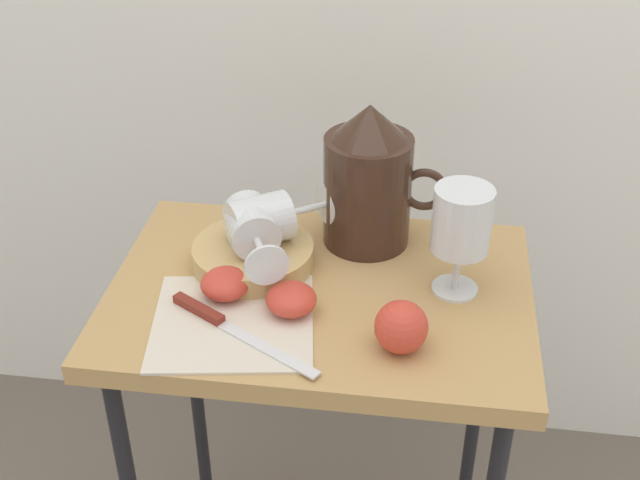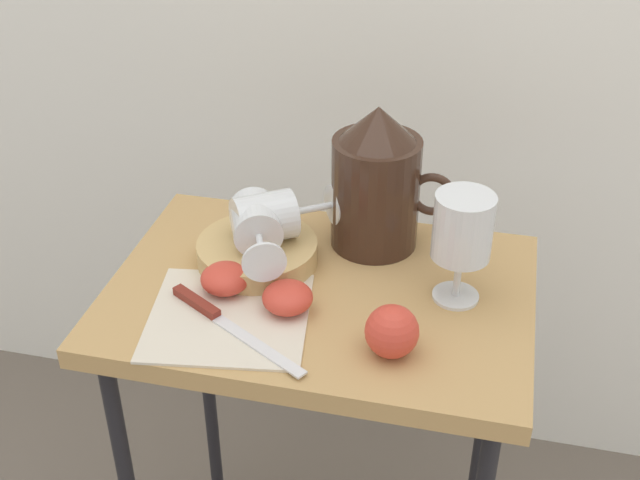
{
  "view_description": "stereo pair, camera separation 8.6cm",
  "coord_description": "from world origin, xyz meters",
  "px_view_note": "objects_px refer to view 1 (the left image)",
  "views": [
    {
      "loc": [
        0.13,
        -0.92,
        1.39
      ],
      "look_at": [
        0.0,
        0.0,
        0.79
      ],
      "focal_mm": 46.38,
      "sensor_mm": 36.0,
      "label": 1
    },
    {
      "loc": [
        0.21,
        -0.9,
        1.39
      ],
      "look_at": [
        0.0,
        0.0,
        0.79
      ],
      "focal_mm": 46.38,
      "sensor_mm": 36.0,
      "label": 2
    }
  ],
  "objects_px": {
    "pitcher": "(368,188)",
    "apple_half_right": "(291,299)",
    "table": "(320,332)",
    "apple_whole": "(401,327)",
    "wine_glass_upright": "(461,225)",
    "apple_half_left": "(225,284)",
    "knife": "(222,322)",
    "basket_tray": "(253,256)",
    "wine_glass_tipped_far": "(263,220)",
    "wine_glass_tipped_near": "(252,227)"
  },
  "relations": [
    {
      "from": "table",
      "to": "wine_glass_upright",
      "type": "xyz_separation_m",
      "value": [
        0.19,
        0.02,
        0.18
      ]
    },
    {
      "from": "wine_glass_tipped_far",
      "to": "apple_half_right",
      "type": "distance_m",
      "value": 0.14
    },
    {
      "from": "apple_half_left",
      "to": "apple_whole",
      "type": "height_order",
      "value": "apple_whole"
    },
    {
      "from": "wine_glass_tipped_far",
      "to": "wine_glass_upright",
      "type": "bearing_deg",
      "value": -6.86
    },
    {
      "from": "pitcher",
      "to": "basket_tray",
      "type": "bearing_deg",
      "value": -148.92
    },
    {
      "from": "wine_glass_upright",
      "to": "wine_glass_tipped_far",
      "type": "height_order",
      "value": "wine_glass_upright"
    },
    {
      "from": "pitcher",
      "to": "apple_half_right",
      "type": "distance_m",
      "value": 0.22
    },
    {
      "from": "pitcher",
      "to": "apple_whole",
      "type": "height_order",
      "value": "pitcher"
    },
    {
      "from": "table",
      "to": "basket_tray",
      "type": "distance_m",
      "value": 0.15
    },
    {
      "from": "wine_glass_upright",
      "to": "apple_half_left",
      "type": "xyz_separation_m",
      "value": [
        -0.31,
        -0.06,
        -0.08
      ]
    },
    {
      "from": "apple_whole",
      "to": "wine_glass_tipped_far",
      "type": "bearing_deg",
      "value": 140.97
    },
    {
      "from": "basket_tray",
      "to": "apple_whole",
      "type": "height_order",
      "value": "apple_whole"
    },
    {
      "from": "table",
      "to": "wine_glass_upright",
      "type": "relative_size",
      "value": 4.43
    },
    {
      "from": "basket_tray",
      "to": "knife",
      "type": "distance_m",
      "value": 0.15
    },
    {
      "from": "knife",
      "to": "apple_half_left",
      "type": "bearing_deg",
      "value": 98.72
    },
    {
      "from": "wine_glass_tipped_far",
      "to": "knife",
      "type": "height_order",
      "value": "wine_glass_tipped_far"
    },
    {
      "from": "basket_tray",
      "to": "knife",
      "type": "relative_size",
      "value": 0.8
    },
    {
      "from": "apple_half_right",
      "to": "knife",
      "type": "bearing_deg",
      "value": -152.83
    },
    {
      "from": "table",
      "to": "apple_whole",
      "type": "distance_m",
      "value": 0.2
    },
    {
      "from": "table",
      "to": "apple_whole",
      "type": "bearing_deg",
      "value": -43.8
    },
    {
      "from": "apple_half_right",
      "to": "knife",
      "type": "height_order",
      "value": "apple_half_right"
    },
    {
      "from": "table",
      "to": "wine_glass_upright",
      "type": "height_order",
      "value": "wine_glass_upright"
    },
    {
      "from": "basket_tray",
      "to": "apple_half_left",
      "type": "xyz_separation_m",
      "value": [
        -0.02,
        -0.08,
        0.01
      ]
    },
    {
      "from": "wine_glass_upright",
      "to": "apple_whole",
      "type": "bearing_deg",
      "value": -116.92
    },
    {
      "from": "basket_tray",
      "to": "pitcher",
      "type": "height_order",
      "value": "pitcher"
    },
    {
      "from": "apple_half_left",
      "to": "knife",
      "type": "bearing_deg",
      "value": -81.28
    },
    {
      "from": "apple_half_right",
      "to": "basket_tray",
      "type": "bearing_deg",
      "value": 125.66
    },
    {
      "from": "apple_half_left",
      "to": "pitcher",
      "type": "bearing_deg",
      "value": 44.21
    },
    {
      "from": "apple_half_left",
      "to": "apple_whole",
      "type": "distance_m",
      "value": 0.25
    },
    {
      "from": "pitcher",
      "to": "apple_half_right",
      "type": "xyz_separation_m",
      "value": [
        -0.08,
        -0.19,
        -0.07
      ]
    },
    {
      "from": "table",
      "to": "apple_whole",
      "type": "xyz_separation_m",
      "value": [
        0.12,
        -0.11,
        0.11
      ]
    },
    {
      "from": "pitcher",
      "to": "apple_whole",
      "type": "distance_m",
      "value": 0.26
    },
    {
      "from": "wine_glass_tipped_near",
      "to": "wine_glass_tipped_far",
      "type": "bearing_deg",
      "value": 59.6
    },
    {
      "from": "table",
      "to": "wine_glass_tipped_near",
      "type": "relative_size",
      "value": 4.45
    },
    {
      "from": "basket_tray",
      "to": "apple_whole",
      "type": "bearing_deg",
      "value": -34.89
    },
    {
      "from": "basket_tray",
      "to": "apple_whole",
      "type": "relative_size",
      "value": 2.56
    },
    {
      "from": "table",
      "to": "wine_glass_tipped_near",
      "type": "height_order",
      "value": "wine_glass_tipped_near"
    },
    {
      "from": "table",
      "to": "basket_tray",
      "type": "relative_size",
      "value": 4.05
    },
    {
      "from": "table",
      "to": "wine_glass_tipped_far",
      "type": "xyz_separation_m",
      "value": [
        -0.09,
        0.05,
        0.15
      ]
    },
    {
      "from": "wine_glass_tipped_near",
      "to": "apple_half_left",
      "type": "relative_size",
      "value": 2.33
    },
    {
      "from": "table",
      "to": "apple_half_left",
      "type": "xyz_separation_m",
      "value": [
        -0.12,
        -0.04,
        0.1
      ]
    },
    {
      "from": "wine_glass_tipped_far",
      "to": "apple_half_left",
      "type": "xyz_separation_m",
      "value": [
        -0.04,
        -0.09,
        -0.05
      ]
    },
    {
      "from": "wine_glass_upright",
      "to": "basket_tray",
      "type": "bearing_deg",
      "value": 176.2
    },
    {
      "from": "table",
      "to": "knife",
      "type": "xyz_separation_m",
      "value": [
        -0.11,
        -0.1,
        0.09
      ]
    },
    {
      "from": "wine_glass_tipped_far",
      "to": "knife",
      "type": "xyz_separation_m",
      "value": [
        -0.03,
        -0.16,
        -0.06
      ]
    },
    {
      "from": "basket_tray",
      "to": "apple_half_right",
      "type": "xyz_separation_m",
      "value": [
        0.07,
        -0.1,
        0.01
      ]
    },
    {
      "from": "pitcher",
      "to": "knife",
      "type": "distance_m",
      "value": 0.3
    },
    {
      "from": "apple_whole",
      "to": "table",
      "type": "bearing_deg",
      "value": 136.2
    },
    {
      "from": "apple_whole",
      "to": "knife",
      "type": "bearing_deg",
      "value": 177.76
    },
    {
      "from": "basket_tray",
      "to": "wine_glass_tipped_near",
      "type": "distance_m",
      "value": 0.05
    }
  ]
}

